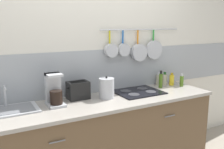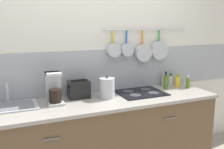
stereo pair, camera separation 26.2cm
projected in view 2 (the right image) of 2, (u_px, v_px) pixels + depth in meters
wall_back at (94, 60)px, 2.90m from camera, size 7.20×0.15×2.60m
cabinet_base at (105, 140)px, 2.74m from camera, size 2.49×0.62×0.85m
countertop at (105, 102)px, 2.65m from camera, size 2.53×0.64×0.03m
sink_basin at (8, 106)px, 2.40m from camera, size 0.55×0.35×0.22m
coffee_maker at (54, 90)px, 2.52m from camera, size 0.16×0.22×0.32m
toaster at (79, 89)px, 2.71m from camera, size 0.24×0.16×0.19m
kettle at (107, 88)px, 2.70m from camera, size 0.17×0.17×0.24m
cooktop at (141, 93)px, 2.91m from camera, size 0.53×0.44×0.01m
bottle_hot_sauce at (165, 81)px, 3.07m from camera, size 0.05×0.05×0.22m
bottle_olive_oil at (164, 81)px, 3.22m from camera, size 0.07×0.07×0.16m
bottle_sesame_oil at (170, 80)px, 3.22m from camera, size 0.06×0.06×0.17m
bottle_cooking_wine at (178, 81)px, 3.19m from camera, size 0.06×0.06×0.16m
bottle_dish_soap at (188, 83)px, 3.12m from camera, size 0.05×0.05×0.16m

